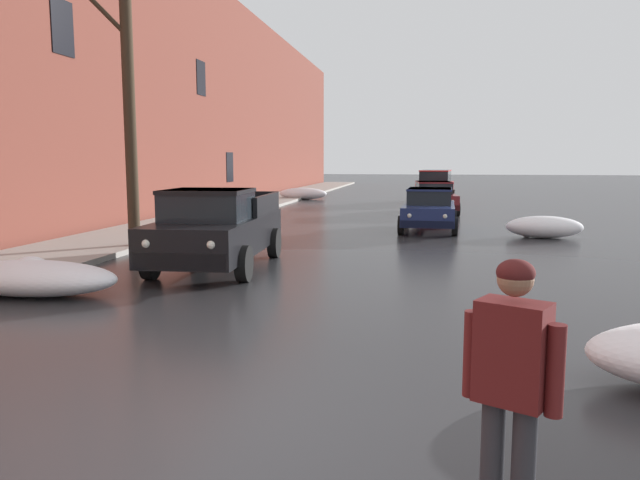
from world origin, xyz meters
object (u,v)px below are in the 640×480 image
object	(u,v)px
pickup_truck_black_approaching_near_lane	(217,228)
suv_red_parked_far_down_block	(435,185)
pedestrian_with_coffee	(512,375)
sedan_darkblue_parked_kerbside_close	(429,208)
bare_tree_second_along_sidewalk	(128,95)
sedan_maroon_parked_kerbside_mid	(434,197)

from	to	relation	value
pickup_truck_black_approaching_near_lane	suv_red_parked_far_down_block	xyz separation A→B (m)	(4.96, 22.08, 0.11)
pickup_truck_black_approaching_near_lane	pedestrian_with_coffee	bearing A→B (deg)	-60.17
pickup_truck_black_approaching_near_lane	sedan_darkblue_parked_kerbside_close	distance (m)	9.36
bare_tree_second_along_sidewalk	suv_red_parked_far_down_block	xyz separation A→B (m)	(8.04, 19.88, -3.03)
sedan_darkblue_parked_kerbside_close	sedan_maroon_parked_kerbside_mid	bearing A→B (deg)	88.20
sedan_darkblue_parked_kerbside_close	suv_red_parked_far_down_block	size ratio (longest dim) A/B	0.91
pickup_truck_black_approaching_near_lane	suv_red_parked_far_down_block	size ratio (longest dim) A/B	1.13
pickup_truck_black_approaching_near_lane	sedan_darkblue_parked_kerbside_close	size ratio (longest dim) A/B	1.24
bare_tree_second_along_sidewalk	pickup_truck_black_approaching_near_lane	world-z (taller)	bare_tree_second_along_sidewalk
sedan_maroon_parked_kerbside_mid	suv_red_parked_far_down_block	world-z (taller)	suv_red_parked_far_down_block
sedan_darkblue_parked_kerbside_close	bare_tree_second_along_sidewalk	bearing A→B (deg)	-142.16
bare_tree_second_along_sidewalk	pedestrian_with_coffee	size ratio (longest dim) A/B	4.35
pickup_truck_black_approaching_near_lane	suv_red_parked_far_down_block	distance (m)	22.63
bare_tree_second_along_sidewalk	sedan_maroon_parked_kerbside_mid	world-z (taller)	bare_tree_second_along_sidewalk
sedan_darkblue_parked_kerbside_close	pickup_truck_black_approaching_near_lane	bearing A→B (deg)	-119.37
bare_tree_second_along_sidewalk	pedestrian_with_coffee	bearing A→B (deg)	-53.55
suv_red_parked_far_down_block	pickup_truck_black_approaching_near_lane	bearing A→B (deg)	-102.66
pedestrian_with_coffee	sedan_maroon_parked_kerbside_mid	bearing A→B (deg)	90.57
sedan_darkblue_parked_kerbside_close	suv_red_parked_far_down_block	world-z (taller)	suv_red_parked_far_down_block
bare_tree_second_along_sidewalk	pickup_truck_black_approaching_near_lane	bearing A→B (deg)	-35.55
bare_tree_second_along_sidewalk	sedan_maroon_parked_kerbside_mid	size ratio (longest dim) A/B	1.74
bare_tree_second_along_sidewalk	suv_red_parked_far_down_block	bearing A→B (deg)	68.00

